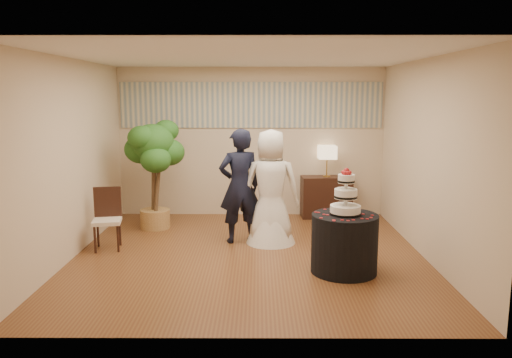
{
  "coord_description": "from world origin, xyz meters",
  "views": [
    {
      "loc": [
        0.13,
        -6.93,
        2.3
      ],
      "look_at": [
        0.1,
        0.4,
        1.05
      ],
      "focal_mm": 35.0,
      "sensor_mm": 36.0,
      "label": 1
    }
  ],
  "objects_px": {
    "ficus_tree": "(154,174)",
    "table_lamp": "(327,161)",
    "bride": "(271,187)",
    "cake_table": "(344,243)",
    "side_chair": "(107,219)",
    "groom": "(240,186)",
    "console": "(326,197)",
    "wedding_cake": "(346,191)"
  },
  "relations": [
    {
      "from": "bride",
      "to": "table_lamp",
      "type": "distance_m",
      "value": 1.99
    },
    {
      "from": "console",
      "to": "table_lamp",
      "type": "bearing_deg",
      "value": 0.0
    },
    {
      "from": "table_lamp",
      "to": "side_chair",
      "type": "distance_m",
      "value": 4.12
    },
    {
      "from": "groom",
      "to": "cake_table",
      "type": "bearing_deg",
      "value": 119.61
    },
    {
      "from": "groom",
      "to": "table_lamp",
      "type": "distance_m",
      "value": 2.27
    },
    {
      "from": "wedding_cake",
      "to": "table_lamp",
      "type": "bearing_deg",
      "value": 86.87
    },
    {
      "from": "groom",
      "to": "ficus_tree",
      "type": "height_order",
      "value": "ficus_tree"
    },
    {
      "from": "groom",
      "to": "console",
      "type": "xyz_separation_m",
      "value": [
        1.57,
        1.62,
        -0.51
      ]
    },
    {
      "from": "wedding_cake",
      "to": "console",
      "type": "xyz_separation_m",
      "value": [
        0.16,
        2.97,
        -0.69
      ]
    },
    {
      "from": "bride",
      "to": "ficus_tree",
      "type": "relative_size",
      "value": 0.93
    },
    {
      "from": "wedding_cake",
      "to": "side_chair",
      "type": "relative_size",
      "value": 0.66
    },
    {
      "from": "console",
      "to": "side_chair",
      "type": "distance_m",
      "value": 4.07
    },
    {
      "from": "console",
      "to": "side_chair",
      "type": "bearing_deg",
      "value": -154.04
    },
    {
      "from": "side_chair",
      "to": "groom",
      "type": "bearing_deg",
      "value": 1.14
    },
    {
      "from": "bride",
      "to": "cake_table",
      "type": "height_order",
      "value": "bride"
    },
    {
      "from": "bride",
      "to": "side_chair",
      "type": "height_order",
      "value": "bride"
    },
    {
      "from": "cake_table",
      "to": "console",
      "type": "bearing_deg",
      "value": 86.87
    },
    {
      "from": "side_chair",
      "to": "cake_table",
      "type": "bearing_deg",
      "value": -26.03
    },
    {
      "from": "wedding_cake",
      "to": "ficus_tree",
      "type": "relative_size",
      "value": 0.32
    },
    {
      "from": "bride",
      "to": "console",
      "type": "xyz_separation_m",
      "value": [
        1.09,
        1.66,
        -0.5
      ]
    },
    {
      "from": "groom",
      "to": "side_chair",
      "type": "relative_size",
      "value": 1.94
    },
    {
      "from": "bride",
      "to": "wedding_cake",
      "type": "relative_size",
      "value": 2.92
    },
    {
      "from": "side_chair",
      "to": "ficus_tree",
      "type": "bearing_deg",
      "value": 58.77
    },
    {
      "from": "cake_table",
      "to": "side_chair",
      "type": "bearing_deg",
      "value": 164.21
    },
    {
      "from": "ficus_tree",
      "to": "cake_table",
      "type": "bearing_deg",
      "value": -36.61
    },
    {
      "from": "bride",
      "to": "console",
      "type": "distance_m",
      "value": 2.05
    },
    {
      "from": "bride",
      "to": "wedding_cake",
      "type": "xyz_separation_m",
      "value": [
        0.92,
        -1.31,
        0.18
      ]
    },
    {
      "from": "table_lamp",
      "to": "ficus_tree",
      "type": "height_order",
      "value": "ficus_tree"
    },
    {
      "from": "bride",
      "to": "ficus_tree",
      "type": "xyz_separation_m",
      "value": [
        -1.99,
        0.85,
        0.06
      ]
    },
    {
      "from": "console",
      "to": "side_chair",
      "type": "xyz_separation_m",
      "value": [
        -3.54,
        -2.02,
        0.07
      ]
    },
    {
      "from": "groom",
      "to": "cake_table",
      "type": "distance_m",
      "value": 2.02
    },
    {
      "from": "bride",
      "to": "side_chair",
      "type": "relative_size",
      "value": 1.93
    },
    {
      "from": "table_lamp",
      "to": "side_chair",
      "type": "relative_size",
      "value": 0.63
    },
    {
      "from": "wedding_cake",
      "to": "side_chair",
      "type": "bearing_deg",
      "value": 164.21
    },
    {
      "from": "bride",
      "to": "ficus_tree",
      "type": "height_order",
      "value": "ficus_tree"
    },
    {
      "from": "ficus_tree",
      "to": "table_lamp",
      "type": "bearing_deg",
      "value": 14.77
    },
    {
      "from": "groom",
      "to": "ficus_tree",
      "type": "distance_m",
      "value": 1.71
    },
    {
      "from": "cake_table",
      "to": "console",
      "type": "height_order",
      "value": "console"
    },
    {
      "from": "console",
      "to": "table_lamp",
      "type": "distance_m",
      "value": 0.68
    },
    {
      "from": "groom",
      "to": "table_lamp",
      "type": "relative_size",
      "value": 3.08
    },
    {
      "from": "cake_table",
      "to": "console",
      "type": "relative_size",
      "value": 0.92
    },
    {
      "from": "wedding_cake",
      "to": "ficus_tree",
      "type": "xyz_separation_m",
      "value": [
        -2.91,
        2.16,
        -0.12
      ]
    }
  ]
}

